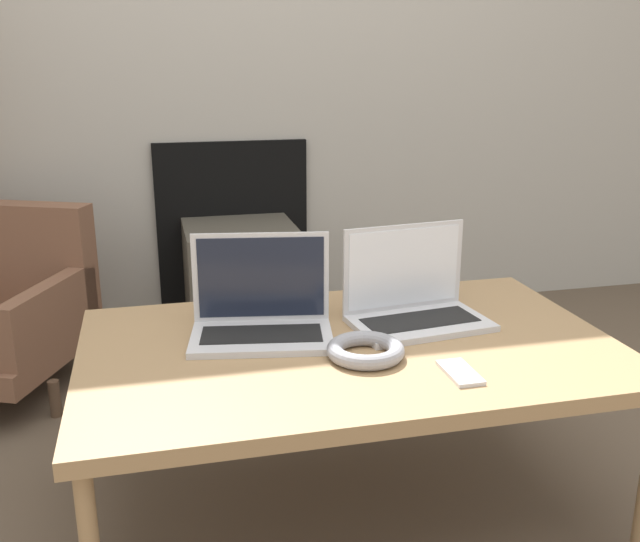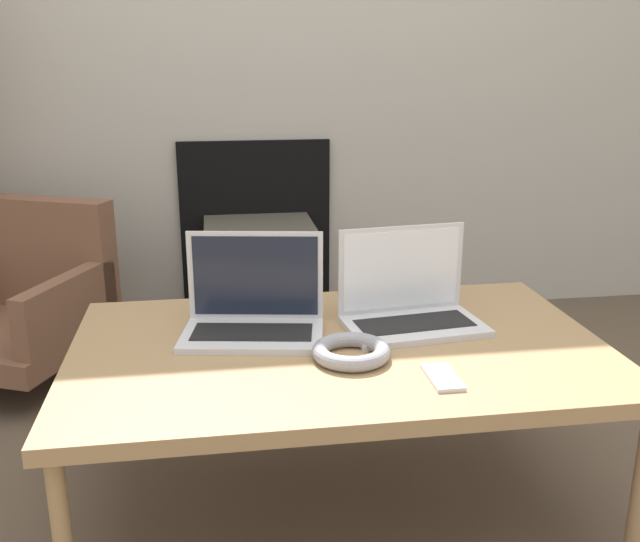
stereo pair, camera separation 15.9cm
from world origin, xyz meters
name	(u,v)px [view 1 (the left image)]	position (x,y,z in m)	size (l,w,h in m)	color
wall_back	(250,6)	(0.00, 1.79, 1.29)	(7.00, 0.08, 2.60)	#ADA89E
table	(350,355)	(0.00, 0.33, 0.42)	(1.25, 0.77, 0.45)	#9E7A51
laptop_left	(261,312)	(-0.19, 0.43, 0.50)	(0.37, 0.26, 0.24)	silver
laptop_right	(413,300)	(0.20, 0.43, 0.50)	(0.36, 0.24, 0.24)	silver
headphones	(365,350)	(0.01, 0.24, 0.47)	(0.18, 0.18, 0.04)	gray
phone	(460,373)	(0.18, 0.10, 0.45)	(0.06, 0.13, 0.01)	silver
tv	(242,283)	(-0.10, 1.53, 0.23)	(0.43, 0.43, 0.46)	#4C473D
armchair	(0,306)	(-0.96, 1.31, 0.28)	(0.73, 0.73, 0.61)	brown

